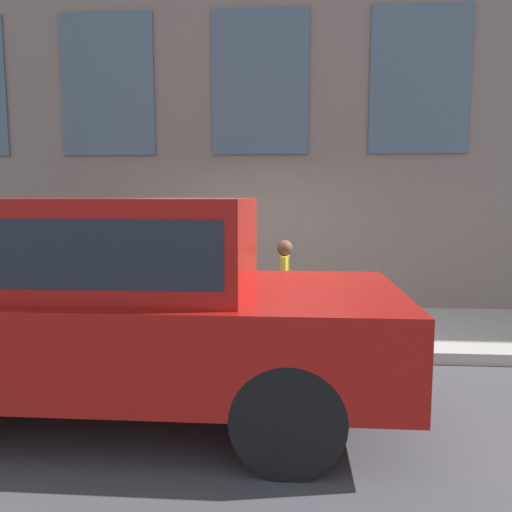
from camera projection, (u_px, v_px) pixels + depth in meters
name	position (u px, v px, depth m)	size (l,w,h in m)	color
ground_plane	(247.00, 360.00, 5.75)	(80.00, 80.00, 0.00)	#47474C
sidewalk	(255.00, 328.00, 6.89)	(2.31, 60.00, 0.13)	#B2ADA3
building_facade	(261.00, 27.00, 7.65)	(0.33, 40.00, 8.89)	gray
fire_hydrant	(227.00, 311.00, 6.07)	(0.31, 0.43, 0.70)	gold
person	(285.00, 279.00, 6.14)	(0.29, 0.19, 1.22)	#232328
parked_car_red_near	(115.00, 297.00, 4.25)	(1.96, 4.80, 1.87)	black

